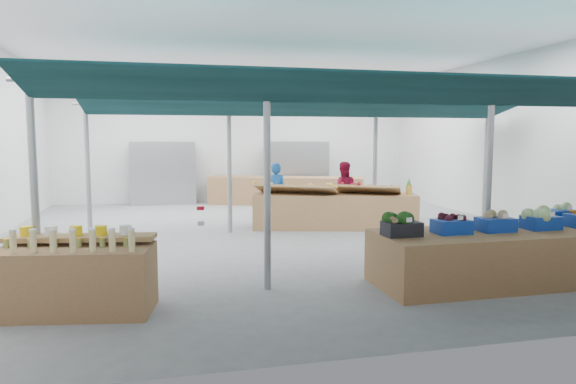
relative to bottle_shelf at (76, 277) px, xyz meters
name	(u,v)px	position (x,y,z in m)	size (l,w,h in m)	color
floor	(278,235)	(3.47, 4.45, -0.44)	(13.00, 13.00, 0.00)	slate
hall	(265,117)	(3.47, 5.89, 2.20)	(13.00, 13.00, 13.00)	silver
pole_grid	(336,155)	(4.22, 2.70, 1.37)	(10.00, 4.60, 3.00)	gray
awnings	(336,104)	(4.22, 2.70, 2.34)	(9.50, 7.08, 0.30)	black
back_shelving_left	(163,174)	(0.97, 10.45, 0.56)	(2.00, 0.50, 2.00)	#B23F33
back_shelving_right	(298,172)	(5.47, 10.45, 0.56)	(2.00, 0.50, 2.00)	#B23F33
bottle_shelf	(76,277)	(0.00, 0.00, 0.00)	(1.95, 1.37, 1.09)	brown
veg_counter	(507,256)	(6.00, -0.04, -0.06)	(3.99, 1.33, 0.78)	brown
fruit_counter	(334,211)	(4.95, 4.94, -0.03)	(3.83, 0.91, 0.82)	brown
far_counter	(286,191)	(4.83, 9.54, 0.00)	(4.96, 0.99, 0.89)	brown
vendor_left	(275,193)	(3.75, 6.04, 0.32)	(0.56, 0.37, 1.53)	blue
vendor_right	(343,191)	(5.55, 6.04, 0.32)	(0.74, 0.58, 1.53)	maroon
crate_broccoli	(402,225)	(4.28, -0.05, 0.49)	(0.51, 0.40, 0.35)	black
crate_beets	(451,224)	(5.06, -0.05, 0.46)	(0.51, 0.40, 0.29)	navy
crate_celeriac	(496,222)	(5.78, -0.04, 0.48)	(0.51, 0.40, 0.31)	navy
crate_cabbage	(541,219)	(6.55, -0.03, 0.49)	(0.51, 0.40, 0.35)	navy
sparrow	(394,220)	(4.11, -0.19, 0.58)	(0.12, 0.09, 0.11)	brown
pole_ribbon	(201,210)	(1.58, 1.07, 0.64)	(0.12, 0.12, 0.28)	red
apple_heap_yellow	(296,187)	(4.05, 5.08, 0.54)	(2.00, 1.53, 0.27)	#997247
apple_heap_red	(368,187)	(5.68, 4.66, 0.54)	(1.65, 1.34, 0.27)	#997247
pineapple	(409,187)	(6.61, 4.42, 0.56)	(0.14, 0.14, 0.39)	#8C6019
crate_extra	(560,213)	(7.32, 0.47, 0.48)	(0.52, 0.42, 0.32)	navy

